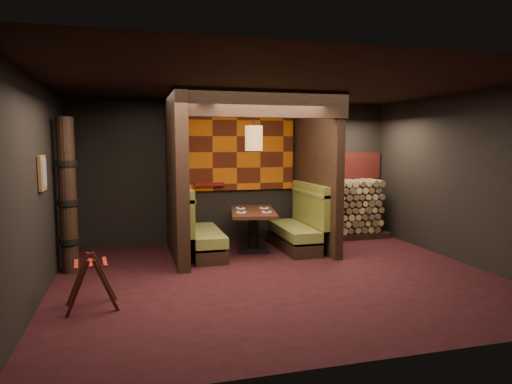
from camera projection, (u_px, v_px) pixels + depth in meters
The scene contains 23 objects.
floor at pixel (279, 278), 6.86m from camera, with size 6.50×5.50×0.02m, color black.
ceiling at pixel (280, 83), 6.55m from camera, with size 6.50×5.50×0.02m, color black.
wall_back at pixel (237, 171), 9.35m from camera, with size 6.50×0.02×2.85m, color black.
wall_front at pixel (376, 209), 4.06m from camera, with size 6.50×0.02×2.85m, color black.
wall_left at pixel (38, 189), 5.85m from camera, with size 0.02×5.50×2.85m, color black.
wall_right at pixel (466, 178), 7.56m from camera, with size 0.02×5.50×2.85m, color black.
partition_left at pixel (176, 176), 7.93m from camera, with size 0.20×2.20×2.85m, color black.
partition_right at pixel (316, 173), 8.68m from camera, with size 0.15×2.10×2.85m, color black.
header_beam at pixel (264, 104), 7.24m from camera, with size 2.85×0.18×0.44m, color black.
tapa_back_panel at pixel (237, 152), 9.25m from camera, with size 2.40×0.06×1.55m, color #A04909.
tapa_side_panel at pixel (181, 152), 8.09m from camera, with size 0.04×1.85×1.45m, color #A04909.
lacquer_shelf at pixel (209, 184), 9.11m from camera, with size 0.60×0.12×0.07m, color #5C1113.
booth_bench_left at pixel (199, 233), 8.15m from camera, with size 0.68×1.60×1.14m.
booth_bench_right at pixel (298, 228), 8.64m from camera, with size 0.68×1.60×1.14m.
dining_table at pixel (253, 223), 8.46m from camera, with size 1.06×1.57×0.77m.
place_settings at pixel (253, 210), 8.43m from camera, with size 0.72×0.76×0.03m.
pendant_lamp at pixel (254, 138), 8.24m from camera, with size 0.32×0.32×0.99m.
framed_picture at pixel (42, 173), 5.94m from camera, with size 0.05×0.36×0.46m.
luggage_rack at pixel (91, 280), 5.54m from camera, with size 0.68×0.51×0.70m.
totem_column at pixel (68, 197), 6.99m from camera, with size 0.31×0.31×2.40m.
firewood_stack at pixel (347, 209), 9.65m from camera, with size 1.73×0.70×1.22m.
mosaic_header at pixel (341, 166), 9.86m from camera, with size 1.83×0.10×0.56m, color maroon.
bay_front_post at pixel (315, 173), 8.95m from camera, with size 0.08×0.08×2.85m, color black.
Camera 1 is at (-2.09, -6.35, 2.02)m, focal length 32.00 mm.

